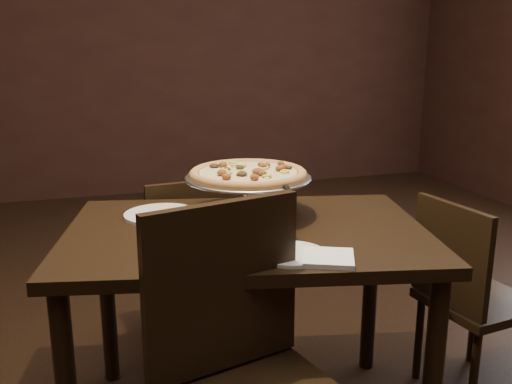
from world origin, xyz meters
name	(u,v)px	position (x,y,z in m)	size (l,w,h in m)	color
room	(270,38)	(0.06, 0.03, 1.40)	(6.04, 7.04, 2.84)	black
dining_table	(247,256)	(-0.06, -0.10, 0.67)	(1.38, 1.07, 0.77)	black
pizza_stand	(248,175)	(-0.01, 0.05, 0.92)	(0.46, 0.46, 0.19)	silver
parmesan_shaker	(166,229)	(-0.35, -0.16, 0.81)	(0.05, 0.05, 0.09)	#F5F0BE
pepper_flake_shaker	(181,238)	(-0.32, -0.29, 0.82)	(0.07, 0.07, 0.11)	maroon
packet_caddy	(186,236)	(-0.29, -0.20, 0.80)	(0.09, 0.09, 0.07)	black
napkin_stack	(328,258)	(0.08, -0.46, 0.78)	(0.15, 0.15, 0.02)	white
plate_left	(162,215)	(-0.32, 0.13, 0.78)	(0.27, 0.27, 0.01)	white
plate_near	(291,254)	(-0.01, -0.39, 0.77)	(0.21, 0.21, 0.01)	white
serving_spatula	(289,191)	(0.05, -0.21, 0.92)	(0.14, 0.14, 0.02)	silver
chair_far	(185,256)	(-0.17, 0.53, 0.45)	(0.42, 0.42, 0.82)	black
chair_near	(248,377)	(-0.21, -0.62, 0.54)	(0.56, 0.56, 0.98)	black
chair_side	(468,291)	(0.82, -0.17, 0.44)	(0.43, 0.43, 0.81)	black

